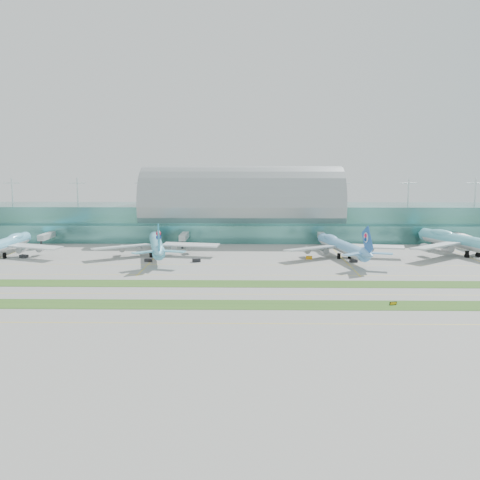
{
  "coord_description": "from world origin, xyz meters",
  "views": [
    {
      "loc": [
        4.07,
        -193.29,
        44.53
      ],
      "look_at": [
        0.0,
        55.0,
        9.0
      ],
      "focal_mm": 40.0,
      "sensor_mm": 36.0,
      "label": 1
    }
  ],
  "objects_px": {
    "airliner_d": "(466,242)",
    "airliner_a": "(2,245)",
    "taxiway_sign_east": "(393,303)",
    "airliner_c": "(342,245)",
    "terminal": "(242,214)",
    "airliner_b": "(156,244)"
  },
  "relations": [
    {
      "from": "airliner_c",
      "to": "airliner_d",
      "type": "distance_m",
      "value": 61.82
    },
    {
      "from": "terminal",
      "to": "airliner_b",
      "type": "bearing_deg",
      "value": -121.96
    },
    {
      "from": "terminal",
      "to": "taxiway_sign_east",
      "type": "distance_m",
      "value": 164.43
    },
    {
      "from": "airliner_a",
      "to": "airliner_c",
      "type": "bearing_deg",
      "value": -0.27
    },
    {
      "from": "terminal",
      "to": "airliner_d",
      "type": "height_order",
      "value": "terminal"
    },
    {
      "from": "airliner_d",
      "to": "taxiway_sign_east",
      "type": "bearing_deg",
      "value": -141.16
    },
    {
      "from": "airliner_c",
      "to": "taxiway_sign_east",
      "type": "bearing_deg",
      "value": -99.92
    },
    {
      "from": "airliner_d",
      "to": "taxiway_sign_east",
      "type": "height_order",
      "value": "airliner_d"
    },
    {
      "from": "airliner_b",
      "to": "airliner_d",
      "type": "height_order",
      "value": "airliner_d"
    },
    {
      "from": "airliner_a",
      "to": "airliner_d",
      "type": "height_order",
      "value": "airliner_d"
    },
    {
      "from": "airliner_b",
      "to": "airliner_d",
      "type": "bearing_deg",
      "value": -10.82
    },
    {
      "from": "airliner_a",
      "to": "airliner_d",
      "type": "bearing_deg",
      "value": 0.98
    },
    {
      "from": "taxiway_sign_east",
      "to": "airliner_a",
      "type": "bearing_deg",
      "value": 136.91
    },
    {
      "from": "airliner_a",
      "to": "airliner_c",
      "type": "relative_size",
      "value": 1.05
    },
    {
      "from": "airliner_a",
      "to": "airliner_b",
      "type": "distance_m",
      "value": 73.91
    },
    {
      "from": "airliner_a",
      "to": "airliner_d",
      "type": "distance_m",
      "value": 224.96
    },
    {
      "from": "airliner_c",
      "to": "terminal",
      "type": "bearing_deg",
      "value": 114.4
    },
    {
      "from": "airliner_c",
      "to": "taxiway_sign_east",
      "type": "distance_m",
      "value": 87.57
    },
    {
      "from": "airliner_d",
      "to": "airliner_a",
      "type": "bearing_deg",
      "value": 163.53
    },
    {
      "from": "airliner_c",
      "to": "airliner_d",
      "type": "bearing_deg",
      "value": -5.8
    },
    {
      "from": "terminal",
      "to": "airliner_a",
      "type": "bearing_deg",
      "value": -148.51
    },
    {
      "from": "airliner_d",
      "to": "taxiway_sign_east",
      "type": "distance_m",
      "value": 110.82
    }
  ]
}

